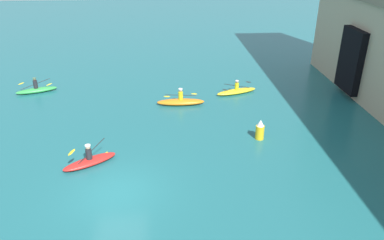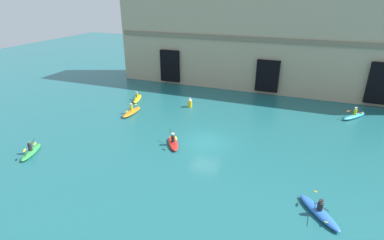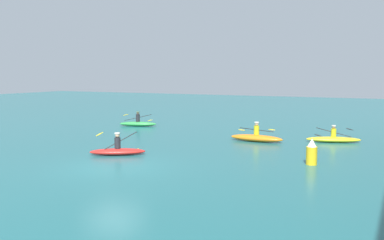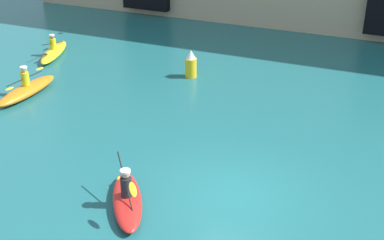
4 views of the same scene
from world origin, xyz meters
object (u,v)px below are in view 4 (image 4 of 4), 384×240
(kayak_orange, at_px, (27,89))
(kayak_red, at_px, (127,199))
(marker_buoy, at_px, (191,64))
(kayak_yellow, at_px, (54,52))

(kayak_orange, height_order, kayak_red, kayak_red)
(kayak_orange, xyz_separation_m, kayak_red, (7.27, -4.98, -0.03))
(kayak_red, relative_size, marker_buoy, 2.33)
(kayak_orange, bearing_deg, kayak_red, 56.61)
(kayak_red, relative_size, kayak_yellow, 0.86)
(kayak_red, distance_m, marker_buoy, 9.51)
(kayak_orange, height_order, kayak_yellow, kayak_orange)
(kayak_orange, bearing_deg, marker_buoy, 130.58)
(marker_buoy, bearing_deg, kayak_red, -77.47)
(kayak_orange, relative_size, kayak_red, 1.18)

